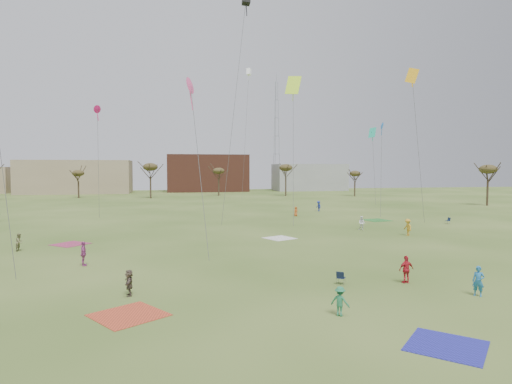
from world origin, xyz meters
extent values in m
plane|color=#36551A|center=(0.00, 0.00, 0.00)|extent=(260.00, 260.00, 0.00)
imported|color=#27754C|center=(1.09, -4.45, 0.76)|extent=(1.11, 1.09, 1.53)
imported|color=#22699F|center=(10.44, -2.81, 0.90)|extent=(0.76, 0.77, 1.79)
imported|color=red|center=(7.83, 0.70, 0.91)|extent=(1.10, 0.54, 1.82)
imported|color=olive|center=(-20.95, 17.94, 0.80)|extent=(0.79, 0.91, 1.61)
imported|color=brown|center=(-9.83, 1.35, 0.78)|extent=(0.58, 1.48, 1.56)
imported|color=gold|center=(18.86, 19.18, 0.94)|extent=(0.78, 1.26, 1.89)
imported|color=#AC478F|center=(-13.99, 10.26, 0.95)|extent=(0.71, 1.19, 1.90)
imported|color=white|center=(15.71, 24.29, 0.85)|extent=(1.05, 1.02, 1.70)
imported|color=#B8531F|center=(12.23, 40.81, 0.76)|extent=(0.88, 0.77, 1.51)
imported|color=navy|center=(18.43, 47.66, 0.90)|extent=(0.94, 1.30, 1.81)
cube|color=#C54427|center=(-9.55, -2.23, 0.00)|extent=(4.50, 4.50, 0.03)
cube|color=#24269F|center=(4.07, -8.93, 0.00)|extent=(4.29, 4.29, 0.03)
cube|color=white|center=(4.24, 20.13, 0.00)|extent=(3.77, 3.77, 0.03)
cube|color=#A33258|center=(-17.14, 20.66, 0.00)|extent=(4.16, 4.16, 0.03)
cube|color=#2E802F|center=(22.17, 33.20, 0.00)|extent=(3.96, 3.96, 0.03)
cube|color=#141D39|center=(3.52, 1.32, 0.42)|extent=(0.70, 0.70, 0.04)
cube|color=#141D39|center=(3.38, 1.13, 0.65)|extent=(0.48, 0.40, 0.44)
cube|color=#16243D|center=(29.76, 27.50, 0.42)|extent=(0.56, 0.56, 0.04)
cube|color=#16243D|center=(29.98, 27.53, 0.65)|extent=(0.19, 0.51, 0.44)
cone|color=#DD4583|center=(-5.65, 10.56, 14.22)|extent=(1.38, 0.10, 1.38)
cube|color=#DD4583|center=(-5.65, 10.56, 13.34)|extent=(0.08, 0.08, 2.25)
cylinder|color=#4C4C51|center=(-5.15, 8.33, 7.56)|extent=(1.04, 4.50, 13.33)
cube|color=yellow|center=(20.95, 22.39, 18.54)|extent=(0.87, 0.87, 1.71)
cube|color=yellow|center=(20.95, 22.39, 17.94)|extent=(0.08, 0.08, 1.54)
cylinder|color=#4C4C51|center=(22.16, 22.69, 9.72)|extent=(2.47, 0.65, 17.64)
cube|color=black|center=(1.44, 24.84, 26.14)|extent=(0.08, 0.08, 2.30)
cylinder|color=#4C4C51|center=(0.03, 25.36, 13.96)|extent=(2.86, 1.09, 26.13)
cone|color=blue|center=(22.88, 33.37, 13.74)|extent=(0.96, 0.07, 0.96)
cube|color=blue|center=(22.88, 33.37, 13.12)|extent=(0.08, 0.08, 1.58)
cylinder|color=#4C4C51|center=(21.94, 31.54, 7.32)|extent=(1.94, 3.71, 12.85)
cube|color=#BEF228|center=(7.72, 27.14, 17.82)|extent=(1.25, 1.25, 2.45)
cube|color=#BEF228|center=(7.72, 27.14, 16.97)|extent=(0.08, 0.08, 2.20)
cylinder|color=#4C4C51|center=(7.16, 25.05, 9.36)|extent=(1.16, 4.24, 16.93)
cone|color=#AE1250|center=(-16.58, 35.63, 15.35)|extent=(1.07, 0.08, 1.07)
cube|color=#AE1250|center=(-16.58, 35.63, 14.67)|extent=(0.08, 0.08, 1.74)
cylinder|color=#4C4C51|center=(-16.60, 35.71, 8.12)|extent=(0.08, 0.20, 14.45)
cube|color=#1BA684|center=(29.40, 49.57, 14.14)|extent=(1.00, 1.00, 1.96)
cube|color=#1BA684|center=(29.40, 49.57, 13.46)|extent=(0.08, 0.08, 1.76)
cylinder|color=#4C4C51|center=(29.62, 49.10, 7.52)|extent=(0.49, 0.99, 13.24)
cube|color=white|center=(8.86, 63.58, 27.30)|extent=(0.79, 0.79, 1.35)
cube|color=white|center=(8.86, 63.58, 26.51)|extent=(0.08, 0.08, 2.02)
cylinder|color=#4C4C51|center=(8.24, 64.29, 14.10)|extent=(1.30, 1.47, 26.40)
cylinder|color=#3A2B1E|center=(-30.00, 92.00, 2.16)|extent=(0.40, 0.40, 4.32)
ellipsoid|color=#473D1E|center=(-30.00, 92.00, 6.34)|extent=(3.02, 3.02, 1.58)
cylinder|color=#3A2B1E|center=(-12.00, 88.00, 2.70)|extent=(0.40, 0.40, 5.40)
ellipsoid|color=#473D1E|center=(-12.00, 88.00, 7.92)|extent=(3.78, 3.78, 1.98)
cylinder|color=#3A2B1E|center=(6.00, 94.00, 2.34)|extent=(0.40, 0.40, 4.68)
ellipsoid|color=#473D1E|center=(6.00, 94.00, 6.86)|extent=(3.28, 3.28, 1.72)
cylinder|color=#3A2B1E|center=(24.00, 90.00, 2.64)|extent=(0.40, 0.40, 5.28)
ellipsoid|color=#473D1E|center=(24.00, 90.00, 7.74)|extent=(3.70, 3.70, 1.94)
cylinder|color=#3A2B1E|center=(42.00, 85.00, 2.10)|extent=(0.40, 0.40, 4.20)
ellipsoid|color=#473D1E|center=(42.00, 85.00, 6.16)|extent=(2.94, 2.94, 1.54)
cylinder|color=#3A2B1E|center=(56.00, 52.00, 2.52)|extent=(0.40, 0.40, 5.04)
ellipsoid|color=#473D1E|center=(56.00, 52.00, 7.39)|extent=(3.53, 3.53, 1.85)
cube|color=#937F60|center=(-35.00, 115.00, 5.00)|extent=(32.00, 14.00, 10.00)
cube|color=brown|center=(5.00, 120.00, 6.00)|extent=(26.00, 16.00, 12.00)
cube|color=gray|center=(40.00, 118.00, 4.50)|extent=(24.00, 12.00, 9.00)
cylinder|color=#9EA3A8|center=(30.90, 125.00, 19.00)|extent=(0.16, 0.16, 38.00)
cylinder|color=#9EA3A8|center=(29.55, 125.78, 19.00)|extent=(0.16, 0.16, 38.00)
cylinder|color=#9EA3A8|center=(29.55, 124.22, 19.00)|extent=(0.16, 0.16, 38.00)
cylinder|color=#9EA3A8|center=(30.00, 125.00, 39.50)|extent=(0.10, 0.10, 3.00)
camera|label=1|loc=(-7.45, -25.08, 7.56)|focal=30.52mm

